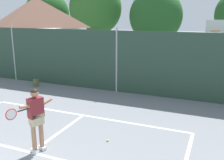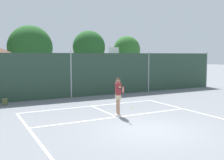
# 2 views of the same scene
# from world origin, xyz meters

# --- Properties ---
(ground_plane) EXTENTS (120.00, 120.00, 0.00)m
(ground_plane) POSITION_xyz_m (0.00, 0.00, 0.00)
(ground_plane) COLOR slate
(court_markings) EXTENTS (8.30, 11.10, 0.01)m
(court_markings) POSITION_xyz_m (0.00, 0.65, 0.00)
(court_markings) COLOR white
(court_markings) RESTS_ON ground
(chainlink_fence) EXTENTS (26.09, 0.09, 3.21)m
(chainlink_fence) POSITION_xyz_m (0.00, 9.00, 1.53)
(chainlink_fence) COLOR #284233
(chainlink_fence) RESTS_ON ground
(basketball_hoop) EXTENTS (0.90, 0.67, 3.55)m
(basketball_hoop) POSITION_xyz_m (4.37, 10.94, 2.31)
(basketball_hoop) COLOR #284CB2
(basketball_hoop) RESTS_ON ground
(treeline_backdrop) EXTENTS (26.50, 4.42, 6.81)m
(treeline_backdrop) POSITION_xyz_m (-3.09, 19.52, 3.91)
(treeline_backdrop) COLOR brown
(treeline_backdrop) RESTS_ON ground
(tennis_player) EXTENTS (0.44, 1.41, 1.85)m
(tennis_player) POSITION_xyz_m (0.13, 2.63, 1.11)
(tennis_player) COLOR silver
(tennis_player) RESTS_ON ground
(tennis_ball) EXTENTS (0.07, 0.07, 0.07)m
(tennis_ball) POSITION_xyz_m (1.73, 3.92, 0.03)
(tennis_ball) COLOR #CCE033
(tennis_ball) RESTS_ON ground
(backpack_olive) EXTENTS (0.32, 0.30, 0.46)m
(backpack_olive) POSITION_xyz_m (-4.37, 8.17, 0.19)
(backpack_olive) COLOR #566038
(backpack_olive) RESTS_ON ground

